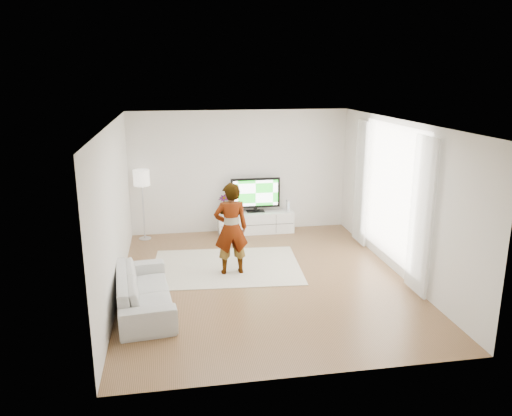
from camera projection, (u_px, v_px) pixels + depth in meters
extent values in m
plane|color=#8C5F3F|center=(263.00, 280.00, 8.97)|extent=(6.00, 6.00, 0.00)
plane|color=white|center=(264.00, 123.00, 8.24)|extent=(6.00, 6.00, 0.00)
cube|color=silver|center=(114.00, 211.00, 8.19)|extent=(0.02, 6.00, 2.80)
cube|color=silver|center=(400.00, 198.00, 9.01)|extent=(0.02, 6.00, 2.80)
cube|color=silver|center=(240.00, 172.00, 11.46)|extent=(5.00, 0.02, 2.80)
cube|color=silver|center=(311.00, 270.00, 5.75)|extent=(5.00, 0.02, 2.80)
cube|color=white|center=(392.00, 192.00, 9.28)|extent=(0.01, 2.60, 2.50)
cube|color=white|center=(421.00, 217.00, 8.05)|extent=(0.04, 0.70, 2.60)
cube|color=white|center=(361.00, 183.00, 10.53)|extent=(0.04, 0.70, 2.60)
cube|color=white|center=(256.00, 222.00, 11.59)|extent=(1.74, 0.49, 0.49)
cube|color=black|center=(257.00, 225.00, 11.35)|extent=(1.69, 0.00, 0.01)
cube|color=black|center=(239.00, 226.00, 11.28)|extent=(0.01, 0.00, 0.43)
cube|color=black|center=(276.00, 224.00, 11.42)|extent=(0.01, 0.00, 0.43)
cube|color=black|center=(255.00, 211.00, 11.55)|extent=(0.41, 0.22, 0.02)
cube|color=black|center=(255.00, 209.00, 11.54)|extent=(0.08, 0.05, 0.08)
cube|color=black|center=(255.00, 193.00, 11.44)|extent=(1.14, 0.06, 0.69)
cube|color=green|center=(256.00, 193.00, 11.40)|extent=(1.04, 0.01, 0.59)
cube|color=white|center=(288.00, 205.00, 11.62)|extent=(0.06, 0.18, 0.24)
cube|color=#4CB2FF|center=(289.00, 206.00, 11.52)|extent=(0.01, 0.00, 0.13)
imported|color=#3F7238|center=(224.00, 204.00, 11.35)|extent=(0.31, 0.31, 0.43)
cube|color=beige|center=(226.00, 267.00, 9.55)|extent=(2.93, 2.21, 0.01)
imported|color=#334772|center=(231.00, 229.00, 9.03)|extent=(0.64, 0.44, 1.70)
imported|color=silver|center=(144.00, 290.00, 7.80)|extent=(1.02, 2.14, 0.60)
cylinder|color=silver|center=(145.00, 238.00, 11.18)|extent=(0.27, 0.27, 0.02)
cylinder|color=silver|center=(144.00, 212.00, 11.01)|extent=(0.03, 0.03, 1.21)
cylinder|color=white|center=(141.00, 178.00, 10.81)|extent=(0.35, 0.35, 0.34)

